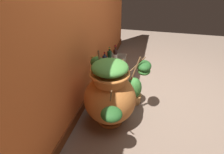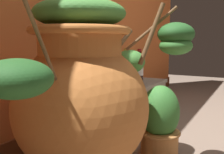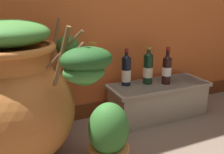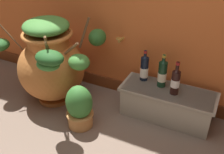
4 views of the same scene
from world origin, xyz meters
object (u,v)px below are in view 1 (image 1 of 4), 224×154
object	(u,v)px
wine_bottle_middle	(110,57)
potted_shrub	(134,91)
wine_bottle_right	(115,55)
wine_bottle_left	(105,62)
terracotta_urn	(111,94)

from	to	relation	value
wine_bottle_middle	potted_shrub	distance (m)	0.79
wine_bottle_middle	wine_bottle_right	world-z (taller)	wine_bottle_middle
potted_shrub	wine_bottle_middle	bearing A→B (deg)	41.68
wine_bottle_left	wine_bottle_right	bearing A→B (deg)	-18.02
wine_bottle_middle	wine_bottle_left	bearing A→B (deg)	169.09
terracotta_urn	wine_bottle_middle	distance (m)	1.04
terracotta_urn	wine_bottle_left	xyz separation A→B (m)	(0.82, 0.31, -0.01)
terracotta_urn	wine_bottle_right	distance (m)	1.16
wine_bottle_middle	wine_bottle_right	bearing A→B (deg)	-26.66
wine_bottle_middle	wine_bottle_right	distance (m)	0.15
wine_bottle_middle	wine_bottle_right	xyz separation A→B (m)	(0.14, -0.07, -0.01)
terracotta_urn	potted_shrub	distance (m)	0.55
wine_bottle_right	wine_bottle_middle	bearing A→B (deg)	153.34
wine_bottle_right	potted_shrub	xyz separation A→B (m)	(-0.70, -0.43, -0.22)
wine_bottle_left	wine_bottle_middle	xyz separation A→B (m)	(0.18, -0.03, 0.01)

